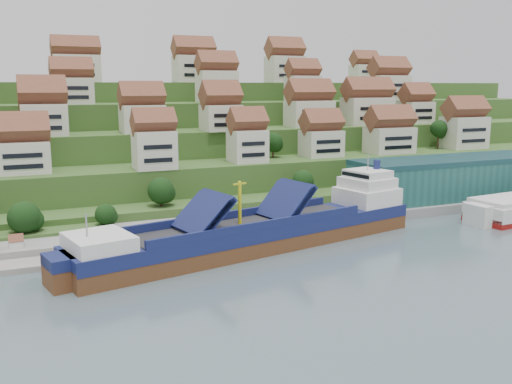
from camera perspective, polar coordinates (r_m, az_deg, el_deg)
name	(u,v)px	position (r m, az deg, el deg)	size (l,w,h in m)	color
ground	(317,242)	(112.59, 6.08, -4.95)	(300.00, 300.00, 0.00)	slate
quay	(360,212)	(134.97, 10.35, -1.97)	(180.00, 14.00, 2.20)	gray
hillside	(173,141)	(205.84, -8.25, 5.09)	(260.00, 128.00, 31.00)	#2D4C1E
hillside_village	(220,106)	(164.92, -3.60, 8.61)	(160.72, 63.25, 29.10)	beige
hillside_trees	(184,146)	(142.59, -7.18, 4.57)	(140.81, 62.21, 31.26)	#163712
warehouse	(462,176)	(155.23, 19.89, 1.50)	(60.00, 15.00, 10.00)	#205953
flagpole	(366,192)	(128.74, 10.97, 0.03)	(1.28, 0.16, 8.00)	gray
cargo_ship	(265,231)	(107.49, 0.89, -3.97)	(71.61, 25.34, 15.63)	brown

